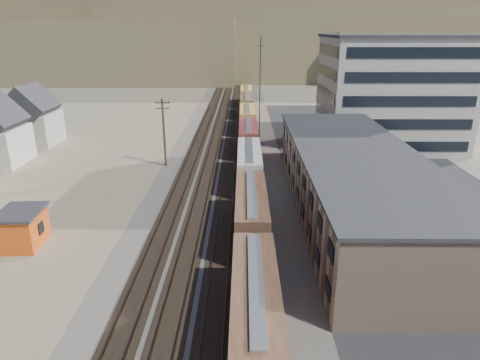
{
  "coord_description": "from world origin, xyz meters",
  "views": [
    {
      "loc": [
        3.01,
        -18.61,
        19.35
      ],
      "look_at": [
        2.65,
        27.37,
        3.0
      ],
      "focal_mm": 32.0,
      "sensor_mm": 36.0,
      "label": 1
    }
  ],
  "objects_px": {
    "freight_train": "(249,148)",
    "maintenance_shed": "(22,228)",
    "utility_pole_north": "(164,131)",
    "parked_car_blue": "(377,138)"
  },
  "relations": [
    {
      "from": "maintenance_shed",
      "to": "parked_car_blue",
      "type": "bearing_deg",
      "value": 41.4
    },
    {
      "from": "freight_train",
      "to": "maintenance_shed",
      "type": "height_order",
      "value": "freight_train"
    },
    {
      "from": "freight_train",
      "to": "utility_pole_north",
      "type": "height_order",
      "value": "utility_pole_north"
    },
    {
      "from": "freight_train",
      "to": "maintenance_shed",
      "type": "distance_m",
      "value": 32.82
    },
    {
      "from": "parked_car_blue",
      "to": "freight_train",
      "type": "bearing_deg",
      "value": -170.7
    },
    {
      "from": "freight_train",
      "to": "utility_pole_north",
      "type": "distance_m",
      "value": 12.55
    },
    {
      "from": "maintenance_shed",
      "to": "parked_car_blue",
      "type": "height_order",
      "value": "maintenance_shed"
    },
    {
      "from": "freight_train",
      "to": "utility_pole_north",
      "type": "bearing_deg",
      "value": -179.3
    },
    {
      "from": "utility_pole_north",
      "to": "maintenance_shed",
      "type": "xyz_separation_m",
      "value": [
        -9.08,
        -24.73,
        -3.5
      ]
    },
    {
      "from": "utility_pole_north",
      "to": "maintenance_shed",
      "type": "height_order",
      "value": "utility_pole_north"
    }
  ]
}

